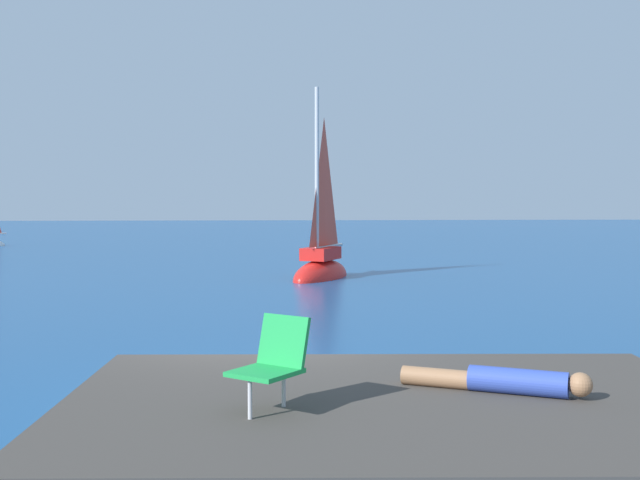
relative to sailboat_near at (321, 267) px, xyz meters
The scene contains 7 objects.
ground_plane 16.59m from the sailboat_near, 96.64° to the right, with size 160.00×160.00×0.00m, color navy.
shore_ledge 19.97m from the sailboat_near, 91.85° to the right, with size 5.96×4.05×0.98m, color #423D38.
boulder_seaward 17.46m from the sailboat_near, 83.79° to the right, with size 0.96×0.76×0.53m, color #3C3839.
boulder_inland 17.98m from the sailboat_near, 90.39° to the right, with size 0.91×0.73×0.50m, color #433937.
sailboat_near is the anchor object (origin of this frame).
person_sunbather 19.84m from the sailboat_near, 88.80° to the right, with size 1.63×0.91×0.25m.
beach_chair 20.39m from the sailboat_near, 94.85° to the right, with size 0.74×0.76×0.80m.
Camera 1 is at (0.16, -10.56, 2.82)m, focal length 44.90 mm.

